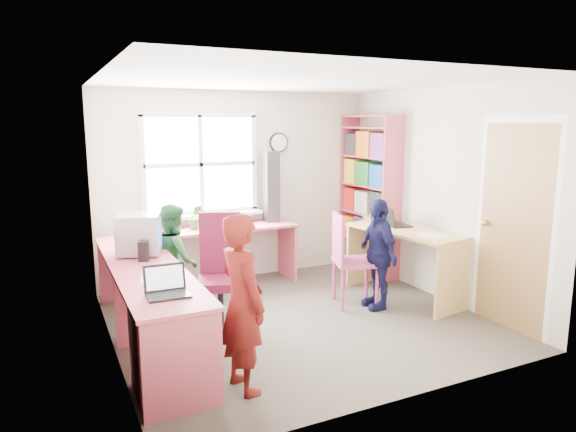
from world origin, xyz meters
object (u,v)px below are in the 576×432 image
(laptop_right, at_px, (393,221))
(person_navy, at_px, (378,254))
(crt_monitor, at_px, (139,234))
(person_green, at_px, (174,260))
(swivel_chair, at_px, (221,278))
(laptop_left, at_px, (167,288))
(potted_plant, at_px, (196,217))
(cd_tower, at_px, (271,187))
(wooden_chair, at_px, (349,256))
(l_desk, at_px, (178,306))
(person_red, at_px, (242,303))
(bookshelf, at_px, (369,199))
(right_desk, at_px, (406,248))

(laptop_right, height_order, person_navy, person_navy)
(crt_monitor, distance_m, person_green, 0.57)
(swivel_chair, height_order, person_green, person_green)
(swivel_chair, distance_m, laptop_left, 1.31)
(potted_plant, height_order, person_green, person_green)
(laptop_left, height_order, person_green, person_green)
(cd_tower, distance_m, person_green, 1.75)
(wooden_chair, distance_m, potted_plant, 1.87)
(potted_plant, bearing_deg, swivel_chair, -94.28)
(l_desk, distance_m, swivel_chair, 0.75)
(crt_monitor, xyz_separation_m, laptop_left, (-0.03, -1.29, -0.15))
(cd_tower, relative_size, potted_plant, 3.01)
(cd_tower, distance_m, person_red, 2.93)
(bookshelf, relative_size, wooden_chair, 2.04)
(person_green, bearing_deg, l_desk, 169.09)
(laptop_left, distance_m, laptop_right, 3.16)
(bookshelf, relative_size, person_navy, 1.74)
(l_desk, distance_m, wooden_chair, 2.07)
(potted_plant, bearing_deg, right_desk, -31.36)
(person_green, bearing_deg, wooden_chair, -105.73)
(right_desk, relative_size, person_green, 1.25)
(wooden_chair, distance_m, person_navy, 0.32)
(potted_plant, bearing_deg, person_green, -122.05)
(right_desk, height_order, person_navy, person_navy)
(wooden_chair, height_order, laptop_right, same)
(bookshelf, relative_size, person_green, 1.77)
(l_desk, bearing_deg, person_navy, 6.58)
(crt_monitor, height_order, cd_tower, cd_tower)
(wooden_chair, bearing_deg, l_desk, -150.06)
(person_red, distance_m, person_green, 1.77)
(bookshelf, relative_size, potted_plant, 7.02)
(laptop_right, relative_size, person_red, 0.28)
(bookshelf, bearing_deg, right_desk, -100.71)
(right_desk, xyz_separation_m, crt_monitor, (-2.92, 0.37, 0.36))
(person_red, height_order, person_navy, person_red)
(person_red, height_order, person_green, person_red)
(person_red, bearing_deg, bookshelf, -58.26)
(swivel_chair, distance_m, laptop_right, 2.22)
(swivel_chair, relative_size, person_navy, 0.93)
(wooden_chair, bearing_deg, crt_monitor, -171.10)
(swivel_chair, bearing_deg, cd_tower, 69.08)
(bookshelf, bearing_deg, wooden_chair, -133.02)
(wooden_chair, xyz_separation_m, person_navy, (0.24, -0.20, 0.04))
(potted_plant, height_order, person_red, person_red)
(l_desk, height_order, cd_tower, cd_tower)
(right_desk, bearing_deg, wooden_chair, 165.84)
(wooden_chair, bearing_deg, laptop_left, -138.97)
(l_desk, bearing_deg, bookshelf, 26.43)
(swivel_chair, height_order, person_red, person_red)
(right_desk, distance_m, swivel_chair, 2.21)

